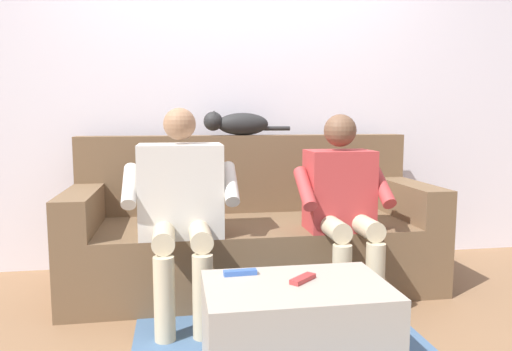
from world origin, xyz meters
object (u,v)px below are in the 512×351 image
cat_on_backrest (237,123)px  person_left_seated (342,199)px  person_right_seated (181,199)px  remote_red (303,279)px  coffee_table (296,330)px  remote_blue (240,272)px  couch (252,236)px

cat_on_backrest → person_left_seated: bearing=126.2°
person_right_seated → remote_red: person_right_seated is taller
person_left_seated → cat_on_backrest: cat_on_backrest is taller
coffee_table → remote_red: size_ratio=5.47×
person_right_seated → remote_blue: size_ratio=7.78×
person_right_seated → person_left_seated: bearing=178.4°
couch → remote_red: (-0.03, 1.11, 0.09)m
cat_on_backrest → remote_blue: cat_on_backrest is taller
remote_red → remote_blue: remote_blue is taller
coffee_table → person_right_seated: 0.97m
couch → coffee_table: (0.00, 1.14, -0.11)m
cat_on_backrest → remote_red: cat_on_backrest is taller
coffee_table → person_right_seated: person_right_seated is taller
remote_red → person_right_seated: bearing=-98.5°
coffee_table → person_right_seated: (0.45, -0.75, 0.43)m
person_right_seated → remote_blue: bearing=111.3°
remote_red → couch: bearing=-130.2°
couch → coffee_table: bearing=90.0°
coffee_table → person_left_seated: bearing=-121.4°
coffee_table → person_left_seated: person_left_seated is taller
person_left_seated → cat_on_backrest: size_ratio=1.82×
couch → person_right_seated: person_right_seated is taller
person_left_seated → cat_on_backrest: bearing=-53.8°
person_left_seated → remote_red: (0.41, 0.70, -0.20)m
person_left_seated → remote_red: 0.84m
couch → coffee_table: couch is taller
couch → person_left_seated: person_left_seated is taller
coffee_table → remote_red: bearing=-138.6°
remote_blue → coffee_table: bearing=-38.1°
remote_red → coffee_table: bearing=-0.5°
person_left_seated → remote_red: person_left_seated is taller
couch → coffee_table: 1.14m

